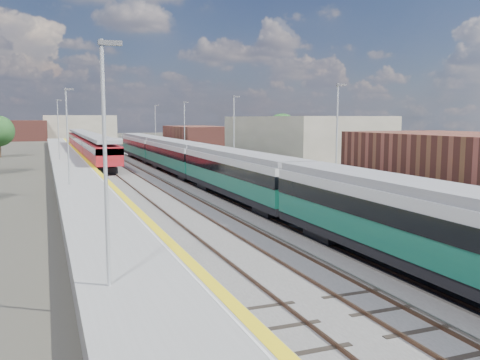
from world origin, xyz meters
TOP-DOWN VIEW (x-y plane):
  - ground at (0.00, 50.00)m, footprint 320.00×320.00m
  - ballast_bed at (-2.25, 52.50)m, footprint 10.50×155.00m
  - tracks at (-1.65, 54.18)m, footprint 8.96×160.00m
  - platform_right at (5.28, 52.49)m, footprint 4.70×155.00m
  - platform_left at (-9.05, 52.49)m, footprint 4.30×155.00m
  - buildings at (-18.12, 138.60)m, footprint 72.00×185.50m
  - green_train at (1.50, 37.18)m, footprint 2.84×79.16m
  - red_train at (-5.50, 77.06)m, footprint 2.96×60.02m
  - tree_d at (19.68, 57.63)m, footprint 5.06×5.06m

SIDE VIEW (x-z plane):
  - ground at x=0.00m, z-range 0.00..0.00m
  - ballast_bed at x=-2.25m, z-range 0.00..0.06m
  - tracks at x=-1.65m, z-range 0.02..0.19m
  - platform_left at x=-9.05m, z-range -3.74..4.78m
  - platform_right at x=5.28m, z-range -3.72..4.80m
  - green_train at x=1.50m, z-range 0.64..3.77m
  - red_train at x=-5.50m, z-range 0.34..4.08m
  - tree_d at x=19.68m, z-range 0.89..7.75m
  - buildings at x=-18.12m, z-range -9.30..30.70m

